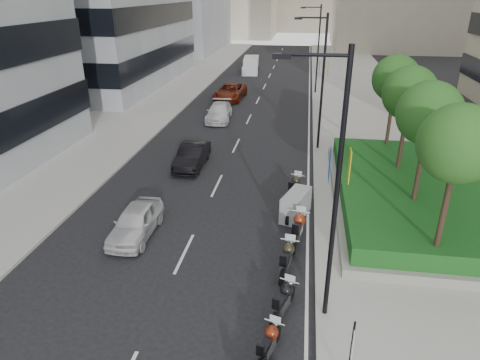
% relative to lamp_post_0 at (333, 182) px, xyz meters
% --- Properties ---
extents(ground, '(160.00, 160.00, 0.00)m').
position_rel_lamp_post_0_xyz_m(ground, '(-4.14, -1.00, -5.07)').
color(ground, black).
rests_on(ground, ground).
extents(sidewalk_right, '(10.00, 100.00, 0.15)m').
position_rel_lamp_post_0_xyz_m(sidewalk_right, '(4.86, 29.00, -4.99)').
color(sidewalk_right, '#9E9B93').
rests_on(sidewalk_right, ground).
extents(sidewalk_left, '(8.00, 100.00, 0.15)m').
position_rel_lamp_post_0_xyz_m(sidewalk_left, '(-16.14, 29.00, -4.99)').
color(sidewalk_left, '#9E9B93').
rests_on(sidewalk_left, ground).
extents(lane_edge, '(0.12, 100.00, 0.01)m').
position_rel_lamp_post_0_xyz_m(lane_edge, '(-0.44, 29.00, -5.06)').
color(lane_edge, silver).
rests_on(lane_edge, ground).
extents(lane_centre, '(0.12, 100.00, 0.01)m').
position_rel_lamp_post_0_xyz_m(lane_centre, '(-5.64, 29.00, -5.06)').
color(lane_centre, silver).
rests_on(lane_centre, ground).
extents(planter, '(10.00, 14.00, 0.40)m').
position_rel_lamp_post_0_xyz_m(planter, '(5.86, 9.00, -4.72)').
color(planter, gray).
rests_on(planter, sidewalk_right).
extents(hedge, '(9.40, 13.40, 0.80)m').
position_rel_lamp_post_0_xyz_m(hedge, '(5.86, 9.00, -4.12)').
color(hedge, '#144816').
rests_on(hedge, planter).
extents(tree_0, '(2.80, 2.80, 6.30)m').
position_rel_lamp_post_0_xyz_m(tree_0, '(4.36, 3.00, 0.36)').
color(tree_0, '#332319').
rests_on(tree_0, planter).
extents(tree_1, '(2.80, 2.80, 6.30)m').
position_rel_lamp_post_0_xyz_m(tree_1, '(4.36, 7.00, 0.36)').
color(tree_1, '#332319').
rests_on(tree_1, planter).
extents(tree_2, '(2.80, 2.80, 6.30)m').
position_rel_lamp_post_0_xyz_m(tree_2, '(4.36, 11.00, 0.36)').
color(tree_2, '#332319').
rests_on(tree_2, planter).
extents(tree_3, '(2.80, 2.80, 6.30)m').
position_rel_lamp_post_0_xyz_m(tree_3, '(4.36, 15.00, 0.36)').
color(tree_3, '#332319').
rests_on(tree_3, planter).
extents(lamp_post_0, '(2.34, 0.45, 9.00)m').
position_rel_lamp_post_0_xyz_m(lamp_post_0, '(0.00, 0.00, 0.00)').
color(lamp_post_0, black).
rests_on(lamp_post_0, ground).
extents(lamp_post_1, '(2.34, 0.45, 9.00)m').
position_rel_lamp_post_0_xyz_m(lamp_post_1, '(0.00, 17.00, 0.00)').
color(lamp_post_1, black).
rests_on(lamp_post_1, ground).
extents(lamp_post_2, '(2.34, 0.45, 9.00)m').
position_rel_lamp_post_0_xyz_m(lamp_post_2, '(0.00, 35.00, 0.00)').
color(lamp_post_2, black).
rests_on(lamp_post_2, ground).
extents(parking_sign, '(0.06, 0.32, 2.50)m').
position_rel_lamp_post_0_xyz_m(parking_sign, '(0.66, -3.00, -3.61)').
color(parking_sign, black).
rests_on(parking_sign, ground).
extents(motorcycle_1, '(0.81, 1.94, 0.99)m').
position_rel_lamp_post_0_xyz_m(motorcycle_1, '(-1.59, -2.08, -4.53)').
color(motorcycle_1, black).
rests_on(motorcycle_1, ground).
extents(motorcycle_2, '(0.90, 2.04, 1.05)m').
position_rel_lamp_post_0_xyz_m(motorcycle_2, '(-1.26, -0.06, -4.50)').
color(motorcycle_2, black).
rests_on(motorcycle_2, ground).
extents(motorcycle_3, '(0.77, 2.31, 1.15)m').
position_rel_lamp_post_0_xyz_m(motorcycle_3, '(-1.28, 2.37, -4.45)').
color(motorcycle_3, black).
rests_on(motorcycle_3, ground).
extents(motorcycle_4, '(0.83, 2.48, 1.24)m').
position_rel_lamp_post_0_xyz_m(motorcycle_4, '(-0.90, 4.67, -4.40)').
color(motorcycle_4, black).
rests_on(motorcycle_4, ground).
extents(motorcycle_5, '(1.52, 2.33, 1.31)m').
position_rel_lamp_post_0_xyz_m(motorcycle_5, '(-1.07, 6.91, -4.41)').
color(motorcycle_5, black).
rests_on(motorcycle_5, ground).
extents(motorcycle_6, '(0.84, 2.21, 1.12)m').
position_rel_lamp_post_0_xyz_m(motorcycle_6, '(-1.20, 9.14, -4.47)').
color(motorcycle_6, black).
rests_on(motorcycle_6, ground).
extents(car_a, '(1.65, 4.08, 1.39)m').
position_rel_lamp_post_0_xyz_m(car_a, '(-8.18, 4.12, -4.37)').
color(car_a, silver).
rests_on(car_a, ground).
extents(car_b, '(1.53, 4.35, 1.43)m').
position_rel_lamp_post_0_xyz_m(car_b, '(-7.76, 12.64, -4.35)').
color(car_b, black).
rests_on(car_b, ground).
extents(car_c, '(2.33, 4.99, 1.41)m').
position_rel_lamp_post_0_xyz_m(car_c, '(-8.14, 23.36, -4.36)').
color(car_c, silver).
rests_on(car_c, ground).
extents(car_d, '(2.95, 5.82, 1.58)m').
position_rel_lamp_post_0_xyz_m(car_d, '(-8.50, 31.04, -4.28)').
color(car_d, '#651D0C').
rests_on(car_d, ground).
extents(delivery_van, '(2.28, 5.08, 2.07)m').
position_rel_lamp_post_0_xyz_m(delivery_van, '(-8.32, 46.28, -4.10)').
color(delivery_van, white).
rests_on(delivery_van, ground).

